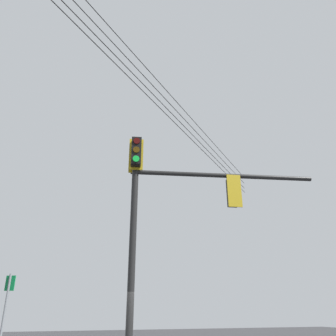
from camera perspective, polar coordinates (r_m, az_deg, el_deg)
signal_mast_assembly at (r=10.41m, az=-0.47°, el=-5.85°), size 1.56×5.89×7.07m
route_sign_primary at (r=12.02m, az=-25.62°, el=-21.44°), size 0.15×0.29×3.07m
route_sign_secondary at (r=12.09m, az=-6.32°, el=-24.80°), size 0.32×0.10×2.51m
overhead_wire_span at (r=13.31m, az=-2.19°, el=12.66°), size 18.11×17.16×1.44m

